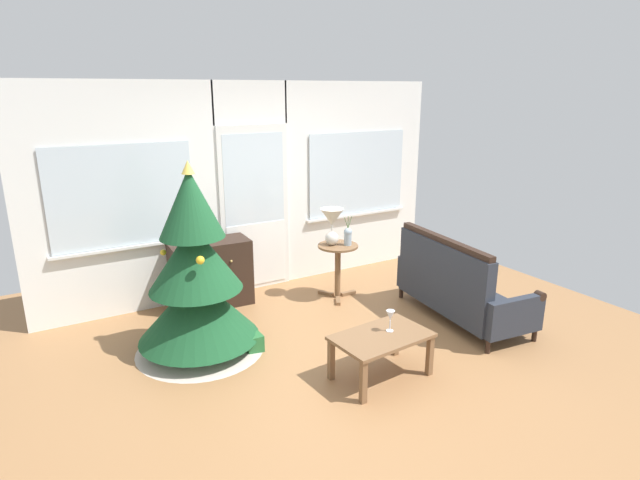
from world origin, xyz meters
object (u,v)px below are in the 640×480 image
(coffee_table, at_px, (381,341))
(settee_sofa, at_px, (455,287))
(dresser_cabinet, at_px, (211,274))
(side_table, at_px, (338,260))
(table_lamp, at_px, (332,222))
(wine_glass, at_px, (390,316))
(gift_box, at_px, (254,343))
(flower_vase, at_px, (348,236))
(christmas_tree, at_px, (196,283))

(coffee_table, bearing_deg, settee_sofa, 21.06)
(dresser_cabinet, bearing_deg, coffee_table, -72.06)
(side_table, height_order, table_lamp, table_lamp)
(settee_sofa, xyz_separation_m, wine_glass, (-1.31, -0.52, 0.17))
(table_lamp, relative_size, gift_box, 2.64)
(settee_sofa, height_order, side_table, settee_sofa)
(dresser_cabinet, relative_size, gift_box, 5.52)
(flower_vase, relative_size, wine_glass, 1.79)
(flower_vase, bearing_deg, side_table, 149.04)
(christmas_tree, distance_m, coffee_table, 1.81)
(settee_sofa, relative_size, coffee_table, 1.95)
(settee_sofa, relative_size, wine_glass, 8.75)
(dresser_cabinet, distance_m, wine_glass, 2.42)
(coffee_table, relative_size, gift_box, 5.26)
(dresser_cabinet, xyz_separation_m, side_table, (1.39, -0.56, 0.09))
(table_lamp, height_order, flower_vase, table_lamp)
(settee_sofa, bearing_deg, christmas_tree, 164.13)
(flower_vase, bearing_deg, gift_box, -156.56)
(dresser_cabinet, bearing_deg, gift_box, -91.61)
(wine_glass, bearing_deg, table_lamp, 74.49)
(side_table, bearing_deg, table_lamp, 146.31)
(settee_sofa, height_order, coffee_table, settee_sofa)
(table_lamp, bearing_deg, side_table, -33.69)
(dresser_cabinet, relative_size, table_lamp, 2.09)
(dresser_cabinet, height_order, settee_sofa, settee_sofa)
(side_table, bearing_deg, wine_glass, -107.71)
(coffee_table, bearing_deg, wine_glass, 12.76)
(settee_sofa, relative_size, side_table, 2.55)
(christmas_tree, relative_size, flower_vase, 5.28)
(dresser_cabinet, relative_size, flower_vase, 2.63)
(settee_sofa, xyz_separation_m, side_table, (-0.77, 1.18, 0.10))
(christmas_tree, height_order, wine_glass, christmas_tree)
(settee_sofa, distance_m, table_lamp, 1.58)
(table_lamp, distance_m, flower_vase, 0.25)
(dresser_cabinet, height_order, gift_box, dresser_cabinet)
(table_lamp, xyz_separation_m, flower_vase, (0.16, -0.10, -0.17))
(side_table, relative_size, coffee_table, 0.76)
(flower_vase, bearing_deg, wine_glass, -111.40)
(table_lamp, bearing_deg, settee_sofa, -55.68)
(side_table, bearing_deg, christmas_tree, -167.02)
(dresser_cabinet, xyz_separation_m, table_lamp, (1.33, -0.52, 0.56))
(gift_box, bearing_deg, side_table, 26.84)
(settee_sofa, bearing_deg, dresser_cabinet, 141.22)
(settee_sofa, height_order, table_lamp, table_lamp)
(side_table, distance_m, wine_glass, 1.79)
(gift_box, bearing_deg, dresser_cabinet, 88.39)
(table_lamp, height_order, coffee_table, table_lamp)
(side_table, bearing_deg, coffee_table, -110.64)
(christmas_tree, relative_size, table_lamp, 4.20)
(christmas_tree, height_order, flower_vase, christmas_tree)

